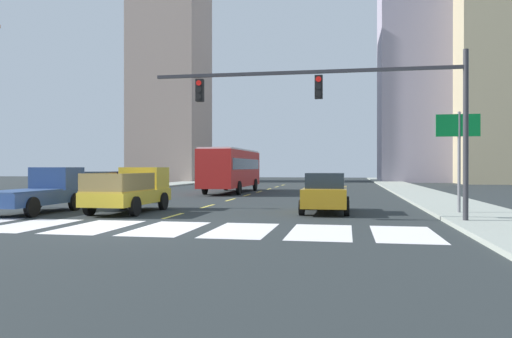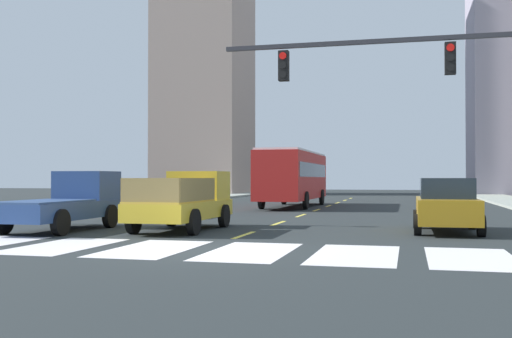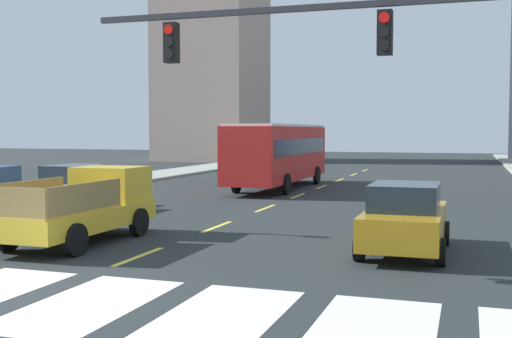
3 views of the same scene
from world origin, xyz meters
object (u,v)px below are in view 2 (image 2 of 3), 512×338
sedan_far (143,198)px  sedan_near_left (446,205)px  pickup_stakebed (186,201)px  city_bus (293,174)px  traffic_signal_gantry (503,78)px  pickup_dark (69,202)px

sedan_far → sedan_near_left: (12.57, -4.69, 0.00)m
pickup_stakebed → city_bus: bearing=85.8°
sedan_near_left → traffic_signal_gantry: size_ratio=0.39×
city_bus → traffic_signal_gantry: size_ratio=0.96×
pickup_stakebed → sedan_near_left: 8.46m
pickup_dark → traffic_signal_gantry: size_ratio=0.46×
pickup_stakebed → sedan_near_left: pickup_stakebed is taller
traffic_signal_gantry → pickup_stakebed: bearing=164.5°
city_bus → pickup_stakebed: bearing=-93.4°
city_bus → sedan_near_left: (7.88, -15.83, -1.09)m
city_bus → traffic_signal_gantry: traffic_signal_gantry is taller
sedan_far → pickup_stakebed: bearing=-54.6°
sedan_far → sedan_near_left: 13.42m
pickup_dark → sedan_near_left: (12.19, 2.00, -0.06)m
traffic_signal_gantry → pickup_dark: bearing=173.2°
pickup_dark → city_bus: 18.37m
sedan_far → traffic_signal_gantry: 16.43m
pickup_stakebed → sedan_far: bearing=124.1°
pickup_dark → city_bus: city_bus is taller
sedan_near_left → city_bus: bearing=116.3°
sedan_far → pickup_dark: bearing=-87.8°
city_bus → pickup_dark: bearing=-105.2°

